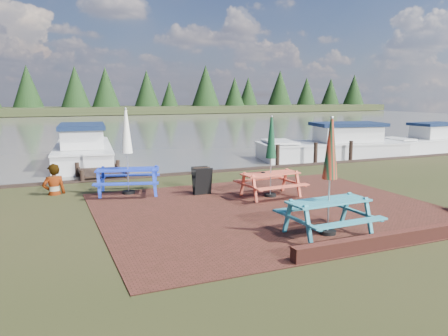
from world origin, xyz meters
name	(u,v)px	position (x,y,z in m)	size (l,w,h in m)	color
ground	(289,218)	(0.00, 0.00, 0.00)	(120.00, 120.00, 0.00)	black
paving	(269,209)	(0.00, 1.00, 0.01)	(9.00, 7.50, 0.02)	#391A12
brick_wall	(432,229)	(2.15, -2.42, 0.15)	(6.21, 1.79, 0.30)	#4C1E16
water	(98,125)	(0.00, 37.00, 0.00)	(120.00, 60.00, 0.02)	#48463E
far_treeline	(73,93)	(0.00, 66.00, 3.28)	(120.00, 10.00, 8.10)	black
picnic_table_teal	(329,195)	(0.11, -1.44, 0.90)	(1.91, 1.71, 2.57)	teal
picnic_table_red	(271,169)	(0.71, 2.24, 0.85)	(1.84, 1.65, 2.43)	#D24E36
picnic_table_blue	(128,165)	(-3.17, 4.30, 0.93)	(2.29, 2.15, 2.64)	#1730B2
chalkboard	(202,181)	(-1.09, 3.31, 0.45)	(0.54, 0.51, 0.86)	black
jetty	(91,160)	(-3.50, 11.28, 0.11)	(1.76, 9.08, 1.00)	black
boat_jetty	(83,151)	(-3.73, 12.39, 0.43)	(3.24, 7.52, 2.12)	beige
boat_near	(334,147)	(8.30, 9.15, 0.41)	(7.83, 3.98, 2.02)	beige
boat_far	(426,143)	(14.83, 9.28, 0.35)	(5.98, 2.49, 1.83)	beige
person	(53,164)	(-5.30, 5.11, 0.96)	(0.70, 0.46, 1.92)	gray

